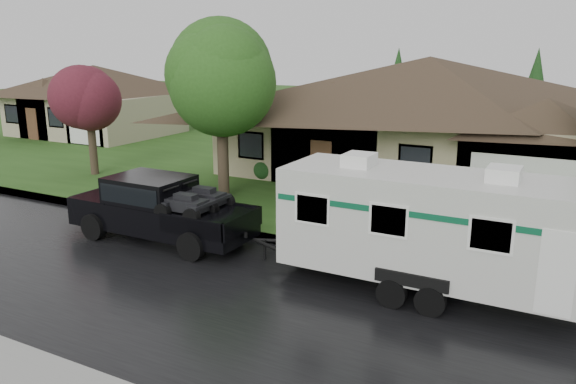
% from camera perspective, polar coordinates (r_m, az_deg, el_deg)
% --- Properties ---
extents(ground, '(140.00, 140.00, 0.00)m').
position_cam_1_polar(ground, '(16.78, -5.85, -7.17)').
color(ground, '#264C17').
rests_on(ground, ground).
extents(road, '(140.00, 8.00, 0.01)m').
position_cam_1_polar(road, '(15.30, -10.07, -9.53)').
color(road, black).
rests_on(road, ground).
extents(curb, '(140.00, 0.50, 0.15)m').
position_cam_1_polar(curb, '(18.54, -1.98, -4.71)').
color(curb, gray).
rests_on(curb, ground).
extents(lawn, '(140.00, 26.00, 0.15)m').
position_cam_1_polar(lawn, '(29.87, 10.35, 2.50)').
color(lawn, '#264C17').
rests_on(lawn, ground).
extents(house_main, '(19.44, 10.80, 6.90)m').
position_cam_1_polar(house_main, '(27.62, 14.50, 8.70)').
color(house_main, '#9A8E68').
rests_on(house_main, lawn).
extents(house_far, '(10.80, 8.64, 5.80)m').
position_cam_1_polar(house_far, '(42.08, -18.91, 9.40)').
color(house_far, tan).
rests_on(house_far, lawn).
extents(tree_left_green, '(4.27, 4.27, 7.06)m').
position_cam_1_polar(tree_left_green, '(22.61, -6.86, 11.57)').
color(tree_left_green, '#382B1E').
rests_on(tree_left_green, lawn).
extents(tree_red, '(3.20, 3.20, 5.29)m').
position_cam_1_polar(tree_red, '(28.53, -19.61, 8.96)').
color(tree_red, '#382B1E').
rests_on(tree_red, lawn).
extents(shrub_row, '(13.60, 1.00, 1.00)m').
position_cam_1_polar(shrub_row, '(23.85, 10.74, 0.87)').
color(shrub_row, '#143814').
rests_on(shrub_row, lawn).
extents(pickup_truck, '(6.31, 2.40, 2.10)m').
position_cam_1_polar(pickup_truck, '(18.82, -13.06, -1.43)').
color(pickup_truck, black).
rests_on(pickup_truck, ground).
extents(travel_trailer, '(7.78, 2.74, 3.49)m').
position_cam_1_polar(travel_trailer, '(14.59, 14.02, -3.19)').
color(travel_trailer, silver).
rests_on(travel_trailer, ground).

